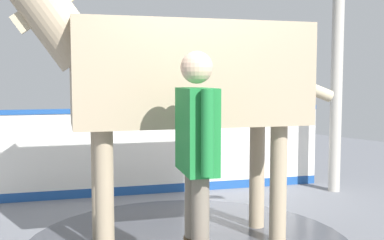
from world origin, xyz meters
The scene contains 5 objects.
ground_plane centered at (0.00, 0.00, -0.01)m, with size 16.00×16.00×0.02m, color slate.
barrier_wall centered at (1.67, -0.56, 0.54)m, with size 1.95×4.61×1.17m.
roof_post_far centered at (0.23, -2.66, 1.31)m, with size 0.16×0.16×2.62m, color #B7B2A8.
horse centered at (-0.14, 0.31, 1.60)m, with size 1.71×3.32×2.71m.
handler centered at (-1.02, 0.75, 1.03)m, with size 0.65×0.41×1.76m.
Camera 1 is at (-3.75, 2.89, 1.56)m, focal length 44.56 mm.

